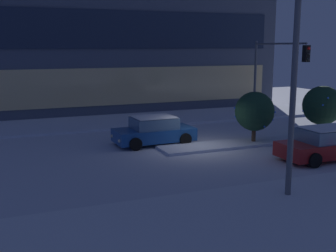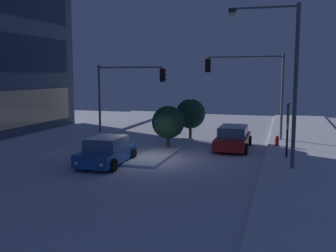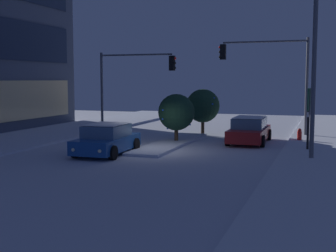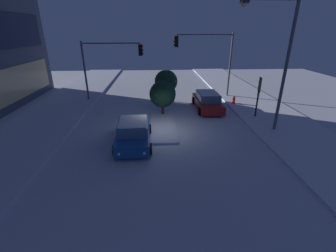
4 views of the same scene
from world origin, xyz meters
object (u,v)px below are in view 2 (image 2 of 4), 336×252
object	(u,v)px
traffic_light_corner_far_right	(127,85)
fire_hydrant	(277,142)
car_near	(233,138)
decorated_tree_left_of_median	(190,114)
parking_info_sign	(288,124)
decorated_tree_median	(168,122)
traffic_light_corner_near_right	(250,79)
car_far	(107,151)
street_lamp_arched	(277,64)

from	to	relation	value
traffic_light_corner_far_right	fire_hydrant	bearing A→B (deg)	-11.02
car_near	decorated_tree_left_of_median	distance (m)	4.56
traffic_light_corner_far_right	parking_info_sign	distance (m)	13.44
traffic_light_corner_far_right	decorated_tree_median	world-z (taller)	traffic_light_corner_far_right
decorated_tree_median	traffic_light_corner_near_right	bearing A→B (deg)	-40.97
car_far	traffic_light_corner_near_right	xyz separation A→B (m)	(10.23, -6.49, 3.70)
car_far	fire_hydrant	world-z (taller)	car_far
car_near	decorated_tree_median	distance (m)	4.31
decorated_tree_median	decorated_tree_left_of_median	distance (m)	4.13
street_lamp_arched	car_far	bearing A→B (deg)	7.45
car_near	fire_hydrant	world-z (taller)	car_near
traffic_light_corner_near_right	decorated_tree_left_of_median	distance (m)	4.94
car_far	street_lamp_arched	world-z (taller)	street_lamp_arched
car_near	car_far	bearing A→B (deg)	136.89
car_near	fire_hydrant	distance (m)	2.95
traffic_light_corner_near_right	parking_info_sign	xyz separation A→B (m)	(-6.26, -2.68, -2.37)
car_near	street_lamp_arched	size ratio (longest dim) A/B	0.59
fire_hydrant	parking_info_sign	size ratio (longest dim) A/B	0.26
parking_info_sign	decorated_tree_left_of_median	xyz separation A→B (m)	(5.10, 6.78, -0.13)
street_lamp_arched	decorated_tree_left_of_median	world-z (taller)	street_lamp_arched
car_far	parking_info_sign	size ratio (longest dim) A/B	1.36
fire_hydrant	traffic_light_corner_near_right	bearing A→B (deg)	37.16
car_near	street_lamp_arched	distance (m)	7.28
traffic_light_corner_far_right	car_far	bearing A→B (deg)	-73.69
car_near	traffic_light_corner_near_right	world-z (taller)	traffic_light_corner_near_right
car_near	fire_hydrant	bearing A→B (deg)	-68.10
fire_hydrant	car_far	bearing A→B (deg)	131.10
street_lamp_arched	fire_hydrant	xyz separation A→B (m)	(6.11, -0.04, -4.89)
car_near	traffic_light_corner_far_right	xyz separation A→B (m)	(3.34, 8.70, 3.23)
fire_hydrant	decorated_tree_median	bearing A→B (deg)	110.69
decorated_tree_left_of_median	traffic_light_corner_far_right	bearing A→B (deg)	83.14
car_near	traffic_light_corner_far_right	bearing A→B (deg)	68.56
traffic_light_corner_far_right	fire_hydrant	size ratio (longest dim) A/B	6.97
fire_hydrant	parking_info_sign	distance (m)	3.93
traffic_light_corner_far_right	street_lamp_arched	xyz separation A→B (m)	(-8.33, -11.37, 1.34)
decorated_tree_median	car_near	bearing A→B (deg)	-70.48
parking_info_sign	fire_hydrant	bearing A→B (deg)	-71.53
car_far	street_lamp_arched	distance (m)	9.78
traffic_light_corner_near_right	street_lamp_arched	world-z (taller)	street_lamp_arched
parking_info_sign	street_lamp_arched	bearing A→B (deg)	85.02
traffic_light_corner_near_right	fire_hydrant	world-z (taller)	traffic_light_corner_near_right
street_lamp_arched	decorated_tree_median	bearing A→B (deg)	-30.23
traffic_light_corner_far_right	decorated_tree_median	distance (m)	7.06
traffic_light_corner_near_right	street_lamp_arched	xyz separation A→B (m)	(-8.85, -2.04, 0.87)
traffic_light_corner_near_right	parking_info_sign	size ratio (longest dim) A/B	1.95
street_lamp_arched	decorated_tree_left_of_median	distance (m)	10.41
traffic_light_corner_far_right	street_lamp_arched	world-z (taller)	street_lamp_arched
car_near	traffic_light_corner_near_right	xyz separation A→B (m)	(3.86, -0.63, 3.70)
car_far	decorated_tree_left_of_median	world-z (taller)	decorated_tree_left_of_median
street_lamp_arched	fire_hydrant	world-z (taller)	street_lamp_arched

